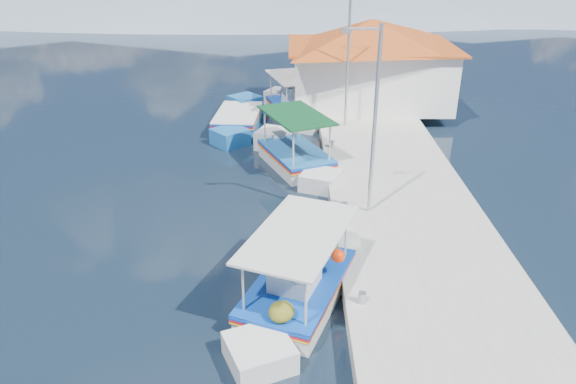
{
  "coord_description": "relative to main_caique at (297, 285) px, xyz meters",
  "views": [
    {
      "loc": [
        2.05,
        -14.02,
        8.75
      ],
      "look_at": [
        1.93,
        1.74,
        1.3
      ],
      "focal_mm": 33.85,
      "sensor_mm": 36.0,
      "label": 1
    }
  ],
  "objects": [
    {
      "name": "lamp_post_far",
      "position": [
        2.3,
        13.2,
        3.41
      ],
      "size": [
        1.21,
        0.14,
        6.0
      ],
      "color": "#A5A8AD",
      "rests_on": "quay"
    },
    {
      "name": "harbor_building",
      "position": [
        3.99,
        17.2,
        2.33
      ],
      "size": [
        10.49,
        10.49,
        4.4
      ],
      "color": "silver",
      "rests_on": "quay"
    },
    {
      "name": "ground",
      "position": [
        -2.21,
        2.2,
        -0.44
      ],
      "size": [
        160.0,
        160.0,
        0.0
      ],
      "primitive_type": "plane",
      "color": "black",
      "rests_on": "ground"
    },
    {
      "name": "caique_blue_hull",
      "position": [
        -2.85,
        14.34,
        -0.11
      ],
      "size": [
        2.32,
        6.93,
        1.23
      ],
      "rotation": [
        0.0,
        0.0,
        0.06
      ],
      "color": "#1A5B9C",
      "rests_on": "ground"
    },
    {
      "name": "caique_far",
      "position": [
        -0.11,
        16.32,
        -0.0
      ],
      "size": [
        3.27,
        6.5,
        2.38
      ],
      "rotation": [
        0.0,
        0.0,
        -0.3
      ],
      "color": "silver",
      "rests_on": "ground"
    },
    {
      "name": "lamp_post_near",
      "position": [
        2.3,
        4.2,
        3.41
      ],
      "size": [
        1.21,
        0.14,
        6.0
      ],
      "color": "#A5A8AD",
      "rests_on": "quay"
    },
    {
      "name": "main_caique",
      "position": [
        0.0,
        0.0,
        0.0
      ],
      "size": [
        3.65,
        6.54,
        2.31
      ],
      "rotation": [
        0.0,
        0.0,
        0.37
      ],
      "color": "silver",
      "rests_on": "ground"
    },
    {
      "name": "bollards",
      "position": [
        1.59,
        7.45,
        0.21
      ],
      "size": [
        0.2,
        17.2,
        0.3
      ],
      "color": "#A5A8AD",
      "rests_on": "quay"
    },
    {
      "name": "quay",
      "position": [
        3.69,
        8.2,
        -0.19
      ],
      "size": [
        5.0,
        44.0,
        0.5
      ],
      "primitive_type": "cube",
      "color": "#ADAAA2",
      "rests_on": "ground"
    },
    {
      "name": "caique_green_canopy",
      "position": [
        0.04,
        9.27,
        -0.07
      ],
      "size": [
        3.7,
        6.16,
        2.51
      ],
      "rotation": [
        0.0,
        0.0,
        -0.41
      ],
      "color": "silver",
      "rests_on": "ground"
    }
  ]
}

